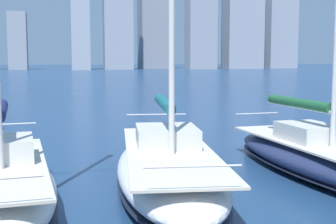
{
  "coord_description": "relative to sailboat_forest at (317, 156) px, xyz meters",
  "views": [
    {
      "loc": [
        3.02,
        5.54,
        3.65
      ],
      "look_at": [
        0.22,
        -6.84,
        2.2
      ],
      "focal_mm": 50.0,
      "sensor_mm": 36.0,
      "label": 1
    }
  ],
  "objects": [
    {
      "name": "city_skyline",
      "position": [
        -0.1,
        -150.38,
        19.34
      ],
      "size": [
        172.27,
        26.04,
        52.96
      ],
      "color": "#989DA7",
      "rests_on": "ground"
    },
    {
      "name": "sailboat_forest",
      "position": [
        0.0,
        0.0,
        0.0
      ],
      "size": [
        3.07,
        9.43,
        9.69
      ],
      "color": "navy",
      "rests_on": "ground"
    },
    {
      "name": "sailboat_teal",
      "position": [
        4.93,
        0.51,
        0.05
      ],
      "size": [
        3.95,
        9.52,
        9.88
      ],
      "color": "white",
      "rests_on": "ground"
    },
    {
      "name": "sailboat_navy",
      "position": [
        9.26,
        1.58,
        0.11
      ],
      "size": [
        3.17,
        7.78,
        11.73
      ],
      "color": "white",
      "rests_on": "ground"
    }
  ]
}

